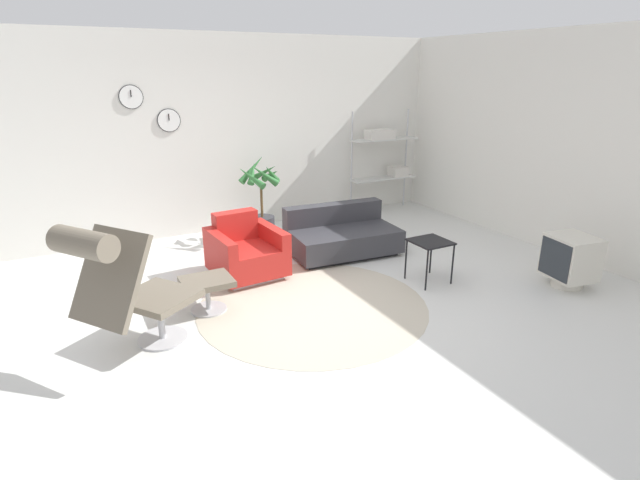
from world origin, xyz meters
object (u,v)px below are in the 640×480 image
object	(u,v)px
lounge_chair	(121,278)
ottoman	(207,287)
shelf_unit	(386,153)
couch_low	(341,236)
crt_television	(570,260)
armchair_red	(246,253)
potted_plant	(262,205)
side_table	(430,246)

from	to	relation	value
lounge_chair	ottoman	world-z (taller)	lounge_chair
lounge_chair	shelf_unit	distance (m)	5.38
couch_low	crt_television	distance (m)	2.72
armchair_red	shelf_unit	bearing A→B (deg)	-156.75
armchair_red	potted_plant	size ratio (longest dim) A/B	0.72
armchair_red	couch_low	distance (m)	1.38
lounge_chair	crt_television	bearing A→B (deg)	46.07
side_table	crt_television	size ratio (longest dim) A/B	0.84
shelf_unit	couch_low	bearing A→B (deg)	-139.39
potted_plant	shelf_unit	distance (m)	2.48
ottoman	side_table	xyz separation A→B (m)	(2.43, -0.47, 0.18)
lounge_chair	potted_plant	size ratio (longest dim) A/B	1.04
crt_television	ottoman	bearing A→B (deg)	80.00
ottoman	lounge_chair	bearing A→B (deg)	-145.36
ottoman	potted_plant	size ratio (longest dim) A/B	0.42
lounge_chair	crt_television	world-z (taller)	lounge_chair
lounge_chair	shelf_unit	bearing A→B (deg)	87.32
lounge_chair	couch_low	world-z (taller)	lounge_chair
side_table	shelf_unit	bearing A→B (deg)	64.64
lounge_chair	shelf_unit	xyz separation A→B (m)	(4.56, 2.84, 0.25)
lounge_chair	potted_plant	distance (m)	3.27
crt_television	shelf_unit	bearing A→B (deg)	9.24
couch_low	side_table	distance (m)	1.37
side_table	potted_plant	size ratio (longest dim) A/B	0.42
lounge_chair	couch_low	bearing A→B (deg)	81.26
lounge_chair	shelf_unit	size ratio (longest dim) A/B	0.73
shelf_unit	lounge_chair	bearing A→B (deg)	-148.04
side_table	crt_television	distance (m)	1.54
couch_low	armchair_red	bearing A→B (deg)	9.78
potted_plant	shelf_unit	world-z (taller)	shelf_unit
crt_television	potted_plant	xyz separation A→B (m)	(-2.38, 3.18, 0.18)
ottoman	crt_television	bearing A→B (deg)	-19.46
armchair_red	side_table	world-z (taller)	armchair_red
lounge_chair	side_table	xyz separation A→B (m)	(3.26, 0.10, -0.31)
armchair_red	crt_television	world-z (taller)	armchair_red
crt_television	potted_plant	size ratio (longest dim) A/B	0.50
crt_television	potted_plant	distance (m)	3.97
crt_television	shelf_unit	world-z (taller)	shelf_unit
lounge_chair	armchair_red	xyz separation A→B (m)	(1.49, 1.27, -0.47)
armchair_red	side_table	bearing A→B (deg)	142.63
side_table	ottoman	bearing A→B (deg)	168.99
side_table	potted_plant	world-z (taller)	potted_plant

